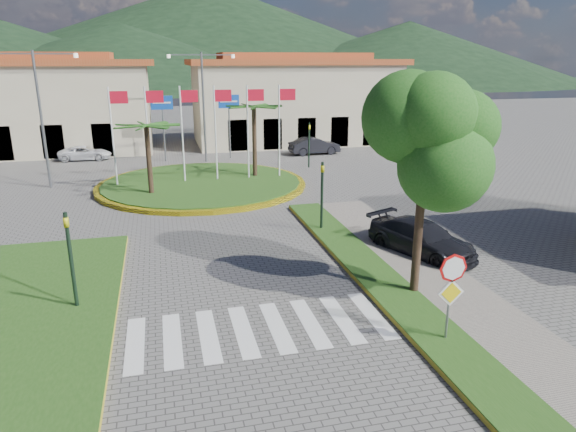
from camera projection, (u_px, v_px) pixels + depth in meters
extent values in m
plane|color=#625F5D|center=(291.00, 419.00, 11.16)|extent=(160.00, 160.00, 0.00)
cube|color=gray|center=(480.00, 335.00, 14.39)|extent=(4.00, 28.00, 0.15)
cube|color=#214B15|center=(442.00, 340.00, 14.11)|extent=(1.60, 28.00, 0.18)
cube|color=#214B15|center=(29.00, 320.00, 15.19)|extent=(5.00, 14.00, 0.18)
cube|color=silver|center=(257.00, 329.00, 14.87)|extent=(8.00, 3.00, 0.01)
cylinder|color=yellow|center=(202.00, 184.00, 31.53)|extent=(12.70, 12.70, 0.24)
cylinder|color=#214B15|center=(202.00, 184.00, 31.52)|extent=(12.00, 12.00, 0.30)
cylinder|color=black|center=(149.00, 162.00, 28.42)|extent=(0.28, 0.28, 4.05)
cylinder|color=black|center=(255.00, 144.00, 32.62)|extent=(0.28, 0.28, 4.68)
cylinder|color=silver|center=(113.00, 139.00, 29.99)|extent=(0.10, 0.10, 6.00)
cube|color=red|center=(119.00, 97.00, 29.41)|extent=(1.00, 0.03, 0.70)
cylinder|color=silver|center=(148.00, 138.00, 30.46)|extent=(0.10, 0.10, 6.00)
cube|color=red|center=(155.00, 97.00, 29.88)|extent=(1.00, 0.03, 0.70)
cylinder|color=silver|center=(182.00, 137.00, 30.92)|extent=(0.10, 0.10, 6.00)
cube|color=red|center=(189.00, 96.00, 30.34)|extent=(1.00, 0.03, 0.70)
cylinder|color=silver|center=(216.00, 136.00, 31.38)|extent=(0.10, 0.10, 6.00)
cube|color=red|center=(223.00, 96.00, 30.81)|extent=(1.00, 0.03, 0.70)
cylinder|color=silver|center=(248.00, 135.00, 31.85)|extent=(0.10, 0.10, 6.00)
cube|color=red|center=(256.00, 95.00, 31.27)|extent=(1.00, 0.03, 0.70)
cylinder|color=silver|center=(279.00, 134.00, 32.31)|extent=(0.10, 0.10, 6.00)
cube|color=red|center=(288.00, 95.00, 31.74)|extent=(1.00, 0.03, 0.70)
cylinder|color=slate|center=(449.00, 302.00, 13.79)|extent=(0.07, 0.07, 2.50)
cylinder|color=red|center=(453.00, 268.00, 13.45)|extent=(0.80, 0.03, 0.80)
cube|color=yellow|center=(451.00, 293.00, 13.65)|extent=(0.78, 0.03, 0.78)
cylinder|color=black|center=(418.00, 232.00, 16.44)|extent=(0.28, 0.28, 4.40)
ellipsoid|color=#1A5216|center=(426.00, 138.00, 15.56)|extent=(3.60, 3.60, 3.20)
cylinder|color=black|center=(72.00, 263.00, 15.52)|extent=(0.12, 0.12, 3.20)
imported|color=gold|center=(67.00, 232.00, 15.22)|extent=(0.15, 0.18, 0.90)
cylinder|color=black|center=(322.00, 197.00, 22.87)|extent=(0.12, 0.12, 3.20)
imported|color=gold|center=(322.00, 175.00, 22.58)|extent=(0.15, 0.18, 0.90)
cylinder|color=black|center=(309.00, 145.00, 36.67)|extent=(0.12, 0.12, 3.20)
imported|color=gold|center=(309.00, 131.00, 36.37)|extent=(0.18, 0.15, 0.90)
cylinder|color=slate|center=(163.00, 127.00, 38.69)|extent=(0.12, 0.12, 5.20)
cube|color=#1043AF|center=(162.00, 103.00, 38.10)|extent=(1.60, 0.05, 1.00)
cylinder|color=slate|center=(229.00, 125.00, 39.85)|extent=(0.12, 0.12, 5.20)
cube|color=#1043AF|center=(229.00, 101.00, 39.27)|extent=(1.60, 0.05, 1.00)
cylinder|color=slate|center=(204.00, 108.00, 38.05)|extent=(0.16, 0.16, 8.00)
cube|color=slate|center=(184.00, 55.00, 36.65)|extent=(2.40, 0.08, 0.08)
cube|color=slate|center=(218.00, 55.00, 37.21)|extent=(2.40, 0.08, 0.08)
cylinder|color=slate|center=(42.00, 121.00, 30.16)|extent=(0.16, 0.16, 8.00)
cube|color=slate|center=(9.00, 54.00, 28.77)|extent=(2.40, 0.08, 0.08)
cube|color=slate|center=(55.00, 54.00, 29.32)|extent=(2.40, 0.08, 0.08)
cube|color=#C2B693|center=(11.00, 110.00, 42.13)|extent=(22.00, 9.00, 7.00)
cube|color=#A3441F|center=(4.00, 62.00, 41.03)|extent=(23.32, 9.54, 0.50)
cube|color=#A3441F|center=(3.00, 56.00, 40.88)|extent=(16.50, 4.95, 0.60)
cube|color=#C2B693|center=(294.00, 104.00, 47.71)|extent=(18.00, 9.00, 7.00)
cube|color=#A3441F|center=(294.00, 62.00, 46.61)|extent=(19.08, 9.54, 0.50)
cube|color=#A3441F|center=(294.00, 56.00, 46.46)|extent=(13.50, 4.95, 0.60)
cone|color=black|center=(210.00, 34.00, 158.64)|extent=(180.00, 180.00, 30.00)
cone|color=black|center=(408.00, 54.00, 150.00)|extent=(120.00, 120.00, 18.00)
cone|color=black|center=(122.00, 57.00, 127.06)|extent=(110.00, 110.00, 16.00)
imported|color=white|center=(85.00, 153.00, 39.70)|extent=(3.92, 1.89, 1.08)
imported|color=black|center=(92.00, 146.00, 42.17)|extent=(4.14, 2.94, 1.31)
imported|color=black|center=(314.00, 146.00, 42.08)|extent=(4.26, 1.74, 1.37)
imported|color=black|center=(422.00, 238.00, 20.40)|extent=(3.58, 5.05, 1.36)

